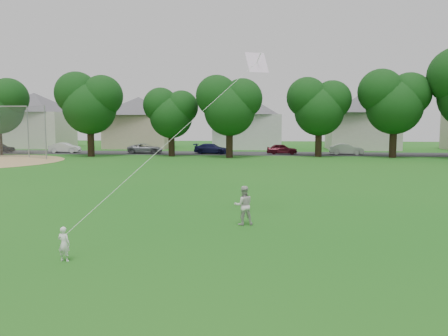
# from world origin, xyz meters

# --- Properties ---
(ground) EXTENTS (160.00, 160.00, 0.00)m
(ground) POSITION_xyz_m (0.00, 0.00, 0.00)
(ground) COLOR #155E16
(ground) RESTS_ON ground
(street) EXTENTS (90.00, 7.00, 0.01)m
(street) POSITION_xyz_m (0.00, 42.00, 0.01)
(street) COLOR #2D2D30
(street) RESTS_ON ground
(toddler) EXTENTS (0.37, 0.27, 0.93)m
(toddler) POSITION_xyz_m (-2.63, -0.20, 0.47)
(toddler) COLOR white
(toddler) RESTS_ON ground
(older_boy) EXTENTS (0.80, 0.69, 1.42)m
(older_boy) POSITION_xyz_m (1.87, 4.43, 0.71)
(older_boy) COLOR beige
(older_boy) RESTS_ON ground
(kite) EXTENTS (3.01, 3.36, 9.26)m
(kite) POSITION_xyz_m (-0.17, 2.72, 3.29)
(kite) COLOR white
(kite) RESTS_ON ground
(tree_row) EXTENTS (82.20, 8.11, 11.63)m
(tree_row) POSITION_xyz_m (5.96, 36.36, 6.48)
(tree_row) COLOR black
(tree_row) RESTS_ON ground
(parked_cars) EXTENTS (46.56, 2.37, 1.28)m
(parked_cars) POSITION_xyz_m (-8.08, 41.00, 0.62)
(parked_cars) COLOR black
(parked_cars) RESTS_ON ground
(house_row) EXTENTS (77.09, 14.21, 10.06)m
(house_row) POSITION_xyz_m (-1.24, 52.00, 4.88)
(house_row) COLOR silver
(house_row) RESTS_ON ground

